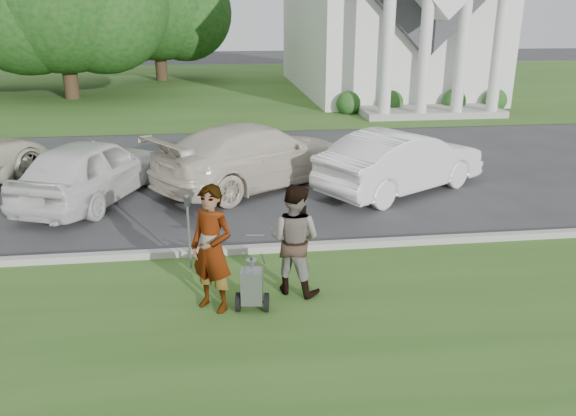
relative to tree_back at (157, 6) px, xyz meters
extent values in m
plane|color=#333335|center=(4.01, -29.99, -4.73)|extent=(120.00, 120.00, 0.00)
cube|color=#30541D|center=(4.01, -32.99, -4.72)|extent=(80.00, 7.00, 0.01)
cube|color=#30541D|center=(4.01, -2.99, -4.72)|extent=(80.00, 30.00, 0.01)
cube|color=#9E9E93|center=(4.01, -29.44, -4.65)|extent=(80.00, 0.18, 0.15)
cube|color=white|center=(13.01, -5.99, -1.23)|extent=(9.00, 16.00, 7.00)
cube|color=#9E9E93|center=(13.01, -15.19, -4.58)|extent=(6.20, 2.60, 0.30)
cylinder|color=white|center=(10.61, -16.19, -1.73)|extent=(0.50, 0.50, 6.00)
cylinder|color=white|center=(12.21, -16.19, -1.73)|extent=(0.50, 0.50, 6.00)
cylinder|color=white|center=(13.81, -16.19, -1.73)|extent=(0.50, 0.50, 6.00)
cylinder|color=white|center=(15.41, -16.19, -1.73)|extent=(0.50, 0.50, 6.00)
sphere|color=#1E4C19|center=(9.51, -14.29, -4.28)|extent=(1.10, 1.10, 1.10)
sphere|color=#1E4C19|center=(11.51, -14.29, -4.28)|extent=(1.10, 1.10, 1.10)
sphere|color=#1E4C19|center=(14.51, -14.29, -4.28)|extent=(1.10, 1.10, 1.10)
sphere|color=#1E4C19|center=(16.51, -14.29, -4.28)|extent=(1.10, 1.10, 1.10)
cylinder|color=#332316|center=(-3.99, -7.99, -3.13)|extent=(0.76, 0.76, 3.20)
sphere|color=#133F16|center=(-2.10, -7.69, -0.06)|extent=(6.89, 6.89, 6.89)
sphere|color=#133F16|center=(-5.67, -8.29, 0.15)|extent=(7.22, 7.22, 7.22)
cylinder|color=#332316|center=(0.01, 0.01, -3.23)|extent=(0.76, 0.76, 3.00)
sphere|color=#133F16|center=(0.01, 0.01, 0.36)|extent=(7.60, 7.60, 7.60)
sphere|color=#133F16|center=(1.72, 0.31, -0.40)|extent=(6.23, 6.23, 6.23)
sphere|color=#133F16|center=(-1.51, -0.29, -0.21)|extent=(6.54, 6.54, 6.54)
cylinder|color=black|center=(3.78, -31.59, -4.58)|extent=(0.11, 0.30, 0.30)
cylinder|color=black|center=(4.21, -31.65, -4.58)|extent=(0.11, 0.30, 0.30)
cylinder|color=#2D2D33|center=(3.99, -31.62, -4.58)|extent=(0.49, 0.11, 0.04)
cube|color=gray|center=(3.99, -31.62, -4.31)|extent=(0.36, 0.31, 0.54)
cone|color=gray|center=(3.99, -31.62, -3.95)|extent=(0.19, 0.19, 0.16)
cylinder|color=#2D2D33|center=(3.99, -31.62, -3.87)|extent=(0.04, 0.04, 0.06)
cylinder|color=gray|center=(3.93, -31.13, -4.06)|extent=(0.14, 0.72, 0.52)
cylinder|color=gray|center=(4.20, -31.17, -4.06)|extent=(0.14, 0.72, 0.52)
cylinder|color=gray|center=(4.12, -30.80, -3.81)|extent=(0.32, 0.08, 0.03)
imported|color=#999999|center=(3.41, -31.47, -3.74)|extent=(0.86, 0.81, 1.97)
imported|color=#999999|center=(4.71, -31.07, -3.81)|extent=(1.12, 1.05, 1.83)
cylinder|color=gray|center=(2.99, -29.96, -4.13)|extent=(0.04, 0.04, 1.19)
cube|color=#2D2D33|center=(2.99, -29.96, -3.46)|extent=(0.10, 0.07, 0.18)
cylinder|color=gray|center=(2.99, -29.96, -3.37)|extent=(0.09, 0.09, 0.03)
imported|color=white|center=(0.53, -25.77, -3.95)|extent=(3.35, 4.93, 1.56)
imported|color=beige|center=(4.53, -24.99, -3.91)|extent=(5.94, 5.07, 1.63)
imported|color=silver|center=(8.17, -25.94, -3.95)|extent=(4.92, 3.85, 1.56)
camera|label=1|loc=(3.57, -39.27, -0.38)|focal=35.00mm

